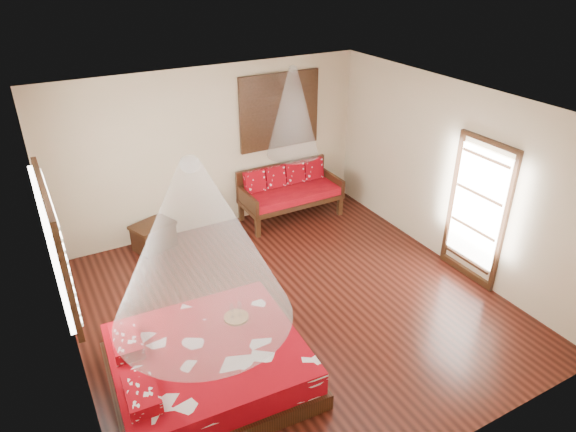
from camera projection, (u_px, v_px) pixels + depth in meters
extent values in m
cube|color=black|center=(291.00, 306.00, 7.18)|extent=(5.50, 5.50, 0.02)
cube|color=silver|center=(292.00, 109.00, 5.85)|extent=(5.50, 5.50, 0.02)
cube|color=#C8B893|center=(61.00, 278.00, 5.34)|extent=(0.02, 5.50, 2.80)
cube|color=#C8B893|center=(452.00, 176.00, 7.69)|extent=(0.02, 5.50, 2.80)
cube|color=#C8B893|center=(212.00, 150.00, 8.65)|extent=(5.50, 0.02, 2.80)
cube|color=#C8B893|center=(449.00, 350.00, 4.38)|extent=(5.50, 0.02, 2.80)
cube|color=black|center=(210.00, 374.00, 5.89)|extent=(2.25, 2.06, 0.20)
cube|color=maroon|center=(208.00, 358.00, 5.78)|extent=(2.15, 1.95, 0.30)
cube|color=maroon|center=(141.00, 393.00, 5.04)|extent=(0.34, 0.58, 0.14)
cube|color=maroon|center=(126.00, 341.00, 5.69)|extent=(0.34, 0.58, 0.14)
cube|color=black|center=(258.00, 226.00, 8.77)|extent=(0.08, 0.08, 0.42)
cube|color=black|center=(340.00, 204.00, 9.50)|extent=(0.08, 0.08, 0.42)
cube|color=black|center=(241.00, 210.00, 9.30)|extent=(0.08, 0.08, 0.42)
cube|color=black|center=(320.00, 191.00, 10.03)|extent=(0.08, 0.08, 0.42)
cube|color=black|center=(291.00, 199.00, 9.32)|extent=(1.81, 0.81, 0.08)
cube|color=maroon|center=(291.00, 193.00, 9.27)|extent=(1.75, 0.75, 0.14)
cube|color=black|center=(282.00, 177.00, 9.46)|extent=(1.81, 0.06, 0.55)
cube|color=black|center=(247.00, 201.00, 8.87)|extent=(0.06, 0.81, 0.30)
cube|color=black|center=(331.00, 181.00, 9.61)|extent=(0.06, 0.81, 0.30)
cube|color=maroon|center=(255.00, 182.00, 9.07)|extent=(0.38, 0.20, 0.40)
cube|color=maroon|center=(275.00, 177.00, 9.25)|extent=(0.38, 0.20, 0.40)
cube|color=maroon|center=(294.00, 173.00, 9.42)|extent=(0.38, 0.20, 0.40)
cube|color=maroon|center=(313.00, 169.00, 9.59)|extent=(0.38, 0.20, 0.40)
cube|color=black|center=(154.00, 237.00, 8.45)|extent=(0.72, 0.62, 0.40)
cube|color=black|center=(152.00, 225.00, 8.34)|extent=(0.77, 0.67, 0.05)
cube|color=black|center=(280.00, 111.00, 8.93)|extent=(1.52, 0.06, 1.32)
cube|color=black|center=(280.00, 111.00, 8.92)|extent=(1.35, 0.04, 1.10)
cube|color=black|center=(56.00, 243.00, 5.37)|extent=(0.08, 1.74, 1.34)
cube|color=silver|center=(60.00, 243.00, 5.38)|extent=(0.04, 1.54, 1.10)
cube|color=black|center=(477.00, 213.00, 7.38)|extent=(0.08, 1.02, 2.16)
cube|color=white|center=(477.00, 207.00, 7.32)|extent=(0.03, 0.82, 1.70)
cylinder|color=brown|center=(236.00, 317.00, 6.14)|extent=(0.30, 0.30, 0.03)
cone|color=white|center=(197.00, 244.00, 5.07)|extent=(1.90, 1.90, 1.80)
cone|color=white|center=(293.00, 112.00, 8.52)|extent=(0.90, 0.90, 1.50)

